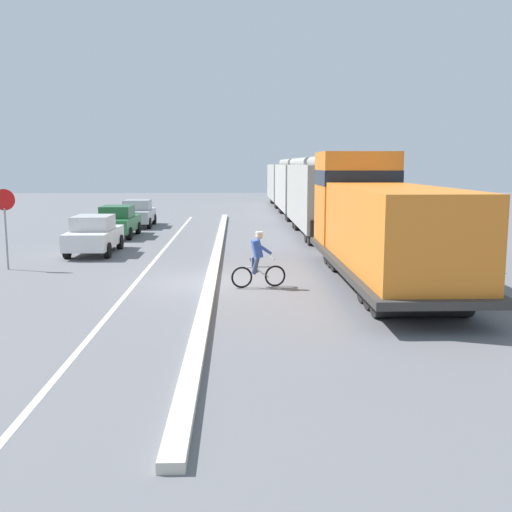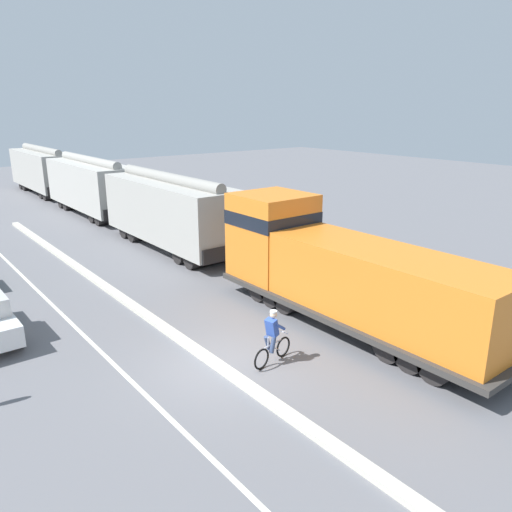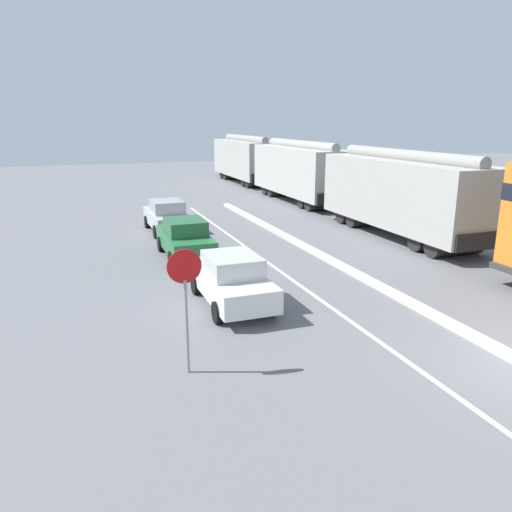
# 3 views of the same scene
# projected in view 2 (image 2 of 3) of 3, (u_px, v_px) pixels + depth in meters

# --- Properties ---
(ground_plane) EXTENTS (120.00, 120.00, 0.00)m
(ground_plane) POSITION_uv_depth(u_px,v_px,m) (218.00, 367.00, 15.06)
(ground_plane) COLOR slate
(median_curb) EXTENTS (0.36, 36.00, 0.16)m
(median_curb) POSITION_uv_depth(u_px,v_px,m) (132.00, 305.00, 19.55)
(median_curb) COLOR beige
(median_curb) RESTS_ON ground
(lane_stripe) EXTENTS (0.14, 36.00, 0.01)m
(lane_stripe) POSITION_uv_depth(u_px,v_px,m) (71.00, 323.00, 18.15)
(lane_stripe) COLOR silver
(lane_stripe) RESTS_ON ground
(locomotive) EXTENTS (3.10, 11.61, 4.20)m
(locomotive) POSITION_uv_depth(u_px,v_px,m) (336.00, 273.00, 17.94)
(locomotive) COLOR orange
(locomotive) RESTS_ON ground
(hopper_car_lead) EXTENTS (2.90, 10.60, 4.18)m
(hopper_car_lead) POSITION_uv_depth(u_px,v_px,m) (170.00, 212.00, 27.00)
(hopper_car_lead) COLOR #A8A69E
(hopper_car_lead) RESTS_ON ground
(hopper_car_middle) EXTENTS (2.90, 10.60, 4.18)m
(hopper_car_middle) POSITION_uv_depth(u_px,v_px,m) (91.00, 186.00, 35.72)
(hopper_car_middle) COLOR #B0ADA6
(hopper_car_middle) RESTS_ON ground
(hopper_car_trailing) EXTENTS (2.90, 10.60, 4.18)m
(hopper_car_trailing) POSITION_uv_depth(u_px,v_px,m) (43.00, 170.00, 44.44)
(hopper_car_trailing) COLOR #A7A49D
(hopper_car_trailing) RESTS_ON ground
(cyclist) EXTENTS (1.69, 0.54, 1.71)m
(cyclist) POSITION_uv_depth(u_px,v_px,m) (272.00, 339.00, 15.09)
(cyclist) COLOR black
(cyclist) RESTS_ON ground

